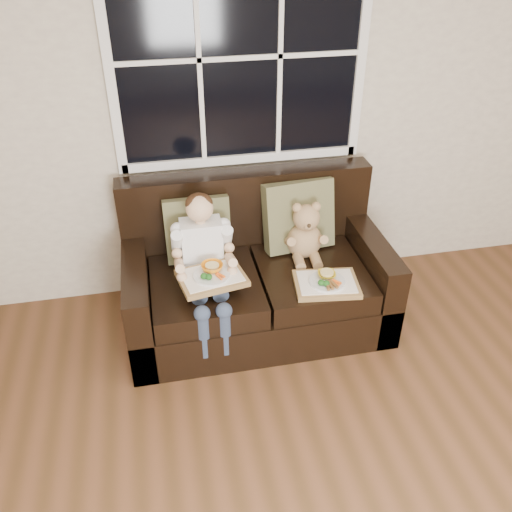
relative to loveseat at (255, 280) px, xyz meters
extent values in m
cube|color=beige|center=(0.35, 0.48, 1.04)|extent=(4.50, 0.02, 2.70)
cube|color=black|center=(0.00, 0.47, 1.34)|extent=(1.50, 0.02, 1.25)
cube|color=white|center=(0.00, 0.45, 0.69)|extent=(1.58, 0.04, 0.06)
cube|color=white|center=(-0.78, 0.45, 1.34)|extent=(0.06, 0.04, 1.37)
cube|color=white|center=(0.78, 0.45, 1.34)|extent=(0.06, 0.04, 1.37)
cube|color=white|center=(0.00, 0.45, 1.34)|extent=(1.50, 0.03, 0.03)
cube|color=black|center=(0.00, -0.07, -0.16)|extent=(1.70, 0.90, 0.30)
cube|color=black|center=(-0.78, -0.07, -0.01)|extent=(0.15, 0.90, 0.60)
cube|color=black|center=(0.78, -0.07, -0.01)|extent=(0.15, 0.90, 0.60)
cube|color=black|center=(0.00, 0.31, 0.32)|extent=(1.70, 0.18, 0.66)
cube|color=black|center=(-0.35, -0.15, 0.07)|extent=(0.68, 0.72, 0.15)
cube|color=black|center=(0.35, -0.15, 0.07)|extent=(0.68, 0.72, 0.15)
cube|color=olive|center=(-0.35, 0.15, 0.35)|extent=(0.42, 0.19, 0.43)
cube|color=olive|center=(0.33, 0.15, 0.38)|extent=(0.49, 0.27, 0.49)
cube|color=white|center=(-0.35, -0.02, 0.33)|extent=(0.25, 0.16, 0.35)
sphere|color=#E3B58B|center=(-0.35, -0.03, 0.60)|extent=(0.17, 0.17, 0.17)
ellipsoid|color=#341F10|center=(-0.35, -0.01, 0.63)|extent=(0.17, 0.17, 0.12)
cylinder|color=#2E3A51|center=(-0.41, -0.21, 0.18)|extent=(0.10, 0.31, 0.10)
cylinder|color=#2E3A51|center=(-0.28, -0.21, 0.18)|extent=(0.10, 0.31, 0.10)
cylinder|color=#2E3A51|center=(-0.41, -0.48, -0.01)|extent=(0.09, 0.09, 0.29)
cylinder|color=#2E3A51|center=(-0.28, -0.48, -0.01)|extent=(0.09, 0.09, 0.29)
cylinder|color=#E3B58B|center=(-0.50, -0.13, 0.37)|extent=(0.07, 0.31, 0.25)
cylinder|color=#E3B58B|center=(-0.19, -0.13, 0.37)|extent=(0.07, 0.31, 0.25)
ellipsoid|color=tan|center=(0.34, 0.04, 0.25)|extent=(0.25, 0.22, 0.25)
sphere|color=tan|center=(0.34, 0.02, 0.43)|extent=(0.19, 0.19, 0.17)
sphere|color=tan|center=(0.28, 0.02, 0.51)|extent=(0.06, 0.06, 0.06)
sphere|color=tan|center=(0.40, 0.02, 0.51)|extent=(0.06, 0.06, 0.06)
sphere|color=tan|center=(0.34, -0.05, 0.42)|extent=(0.07, 0.07, 0.07)
sphere|color=#2E2114|center=(0.34, -0.08, 0.43)|extent=(0.03, 0.03, 0.03)
cylinder|color=tan|center=(0.28, -0.10, 0.17)|extent=(0.08, 0.14, 0.07)
cylinder|color=tan|center=(0.40, -0.10, 0.17)|extent=(0.08, 0.14, 0.07)
cube|color=olive|center=(-0.32, -0.27, 0.25)|extent=(0.44, 0.36, 0.03)
cube|color=white|center=(-0.32, -0.27, 0.27)|extent=(0.38, 0.31, 0.01)
cylinder|color=silver|center=(-0.32, -0.28, 0.28)|extent=(0.22, 0.22, 0.01)
imported|color=orange|center=(-0.31, -0.24, 0.31)|extent=(0.15, 0.15, 0.04)
cylinder|color=#F4DB85|center=(-0.31, -0.24, 0.31)|extent=(0.08, 0.08, 0.02)
ellipsoid|color=#29651F|center=(-0.37, -0.31, 0.31)|extent=(0.04, 0.04, 0.04)
ellipsoid|color=#29651F|center=(-0.34, -0.33, 0.31)|extent=(0.04, 0.04, 0.04)
cylinder|color=orange|center=(-0.28, -0.32, 0.30)|extent=(0.04, 0.06, 0.01)
cube|color=olive|center=(0.38, -0.35, 0.16)|extent=(0.43, 0.35, 0.03)
cube|color=white|center=(0.38, -0.35, 0.18)|extent=(0.37, 0.29, 0.01)
cylinder|color=silver|center=(0.38, -0.36, 0.19)|extent=(0.22, 0.22, 0.01)
imported|color=gold|center=(0.39, -0.31, 0.21)|extent=(0.12, 0.12, 0.03)
cylinder|color=#F4DB85|center=(0.39, -0.31, 0.21)|extent=(0.08, 0.08, 0.02)
ellipsoid|color=#29651F|center=(0.33, -0.39, 0.21)|extent=(0.04, 0.04, 0.04)
ellipsoid|color=#29651F|center=(0.36, -0.41, 0.21)|extent=(0.04, 0.04, 0.04)
cylinder|color=orange|center=(0.42, -0.40, 0.20)|extent=(0.04, 0.06, 0.01)
cylinder|color=brown|center=(0.38, -0.42, 0.20)|extent=(0.03, 0.08, 0.02)
camera|label=1|loc=(-0.59, -2.89, 2.15)|focal=38.00mm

